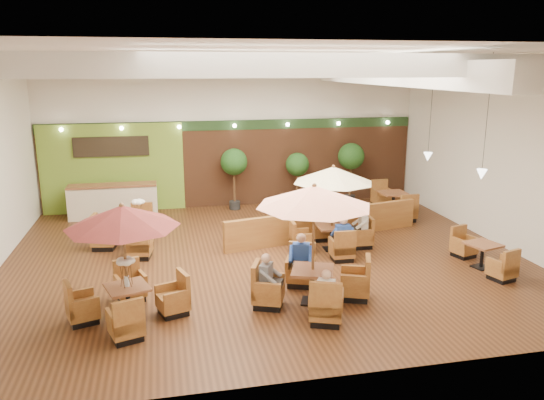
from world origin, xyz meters
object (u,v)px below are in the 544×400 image
object	(u,v)px
table_1	(314,223)
diner_4	(362,223)
table_3	(130,232)
table_5	(393,203)
diner_0	(326,290)
topiary_1	(297,167)
diner_1	(301,255)
table_2	(333,192)
table_0	(124,241)
topiary_0	(234,164)
topiary_2	(351,159)
table_4	(482,256)
service_counter	(113,201)
diner_3	(342,234)
booth_divider	(325,224)
diner_2	(268,275)

from	to	relation	value
table_1	diner_4	distance (m)	4.28
table_3	table_5	world-z (taller)	table_3
diner_4	diner_0	bearing A→B (deg)	155.83
topiary_1	table_1	bearing A→B (deg)	-102.30
diner_1	table_2	bearing A→B (deg)	-104.68
table_0	topiary_0	distance (m)	9.00
table_2	table_0	bearing A→B (deg)	-147.18
topiary_0	topiary_2	xyz separation A→B (m)	(4.50, 0.00, 0.05)
table_4	table_2	bearing A→B (deg)	131.25
table_4	diner_0	world-z (taller)	diner_0
topiary_1	diner_1	distance (m)	7.63
table_1	diner_1	bearing A→B (deg)	110.82
service_counter	diner_3	distance (m)	8.61
service_counter	diner_0	bearing A→B (deg)	-62.09
table_5	service_counter	bearing A→B (deg)	169.91
diner_0	diner_3	distance (m)	3.75
topiary_0	booth_divider	bearing A→B (deg)	-60.92
table_2	table_5	distance (m)	4.91
table_1	table_5	bearing A→B (deg)	74.06
diner_3	topiary_2	bearing A→B (deg)	71.29
table_2	diner_0	bearing A→B (deg)	-107.46
booth_divider	topiary_0	bearing A→B (deg)	106.60
table_4	diner_3	world-z (taller)	diner_3
table_4	diner_1	size ratio (longest dim) A/B	2.89
table_2	table_5	size ratio (longest dim) A/B	0.94
service_counter	diner_2	distance (m)	9.04
service_counter	topiary_0	size ratio (longest dim) A/B	1.32
topiary_0	topiary_1	xyz separation A→B (m)	(2.39, 0.00, -0.18)
topiary_1	diner_1	size ratio (longest dim) A/B	2.46
table_5	diner_0	xyz separation A→B (m)	(-4.94, -7.61, 0.35)
table_5	table_1	bearing A→B (deg)	-127.79
topiary_2	service_counter	bearing A→B (deg)	-178.70
table_3	diner_3	world-z (taller)	table_3
table_4	diner_2	xyz separation A→B (m)	(-5.94, -1.12, 0.42)
table_3	diner_4	size ratio (longest dim) A/B	3.85
booth_divider	table_2	xyz separation A→B (m)	(-0.14, -1.03, 1.25)
diner_0	diner_3	size ratio (longest dim) A/B	0.90
table_1	diner_3	xyz separation A→B (m)	(1.54, 2.41, -1.10)
table_5	diner_4	bearing A→B (deg)	-128.18
topiary_2	table_0	bearing A→B (deg)	-133.57
service_counter	topiary_2	bearing A→B (deg)	1.30
table_1	table_4	xyz separation A→B (m)	(4.94, 1.12, -1.53)
diner_2	table_4	bearing A→B (deg)	129.69
topiary_2	diner_1	world-z (taller)	topiary_2
table_3	topiary_1	xyz separation A→B (m)	(5.96, 3.63, 1.06)
diner_2	diner_4	distance (m)	4.79
diner_1	table_0	bearing A→B (deg)	32.33
table_5	table_0	bearing A→B (deg)	-144.67
service_counter	booth_divider	world-z (taller)	service_counter
table_1	table_3	xyz separation A→B (m)	(-4.14, 4.74, -1.39)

